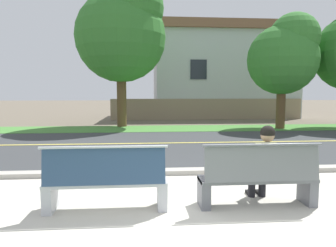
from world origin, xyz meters
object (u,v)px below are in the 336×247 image
at_px(bench_left, 106,182).
at_px(shade_tree_far_left, 123,30).
at_px(bench_right, 258,178).
at_px(shade_tree_left, 285,55).
at_px(seated_person_olive, 264,161).

bearing_deg(bench_left, shade_tree_far_left, 92.15).
height_order(bench_left, shade_tree_far_left, shade_tree_far_left).
relative_size(bench_right, shade_tree_far_left, 0.23).
distance_m(bench_left, bench_right, 2.29).
height_order(bench_right, shade_tree_far_left, shade_tree_far_left).
relative_size(shade_tree_far_left, shade_tree_left, 1.37).
xyz_separation_m(seated_person_olive, shade_tree_left, (5.02, 10.00, 2.96)).
height_order(seated_person_olive, shade_tree_left, shade_tree_left).
bearing_deg(shade_tree_left, bench_right, -116.99).
bearing_deg(shade_tree_left, bench_left, -126.29).
xyz_separation_m(bench_right, shade_tree_left, (5.18, 10.16, 3.18)).
relative_size(bench_left, shade_tree_far_left, 0.23).
height_order(bench_right, shade_tree_left, shade_tree_left).
bearing_deg(shade_tree_far_left, shade_tree_left, -10.97).
distance_m(bench_right, shade_tree_left, 11.84).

